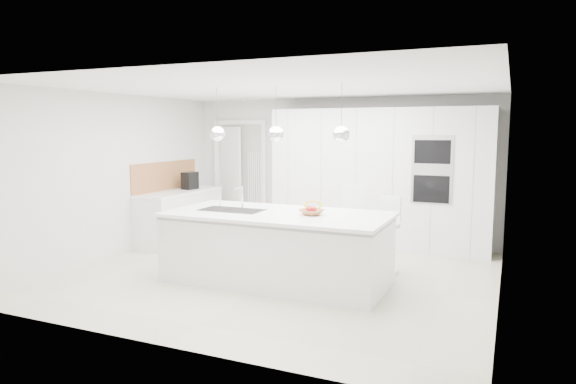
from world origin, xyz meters
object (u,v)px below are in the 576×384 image
at_px(fruit_bowl, 311,212).
at_px(bar_stool_right, 387,235).
at_px(bar_stool_left, 352,229).
at_px(espresso_machine, 190,181).
at_px(island_base, 276,249).

distance_m(fruit_bowl, bar_stool_right, 1.28).
bearing_deg(bar_stool_left, bar_stool_right, 0.63).
height_order(espresso_machine, bar_stool_right, espresso_machine).
distance_m(island_base, espresso_machine, 3.16).
xyz_separation_m(espresso_machine, bar_stool_left, (3.26, -0.87, -0.47)).
bearing_deg(fruit_bowl, bar_stool_right, 52.02).
relative_size(island_base, fruit_bowl, 9.70).
height_order(fruit_bowl, bar_stool_left, bar_stool_left).
xyz_separation_m(island_base, espresso_machine, (-2.53, 1.79, 0.62)).
bearing_deg(island_base, fruit_bowl, 7.32).
xyz_separation_m(island_base, bar_stool_left, (0.73, 0.92, 0.16)).
bearing_deg(bar_stool_right, espresso_machine, -176.48).
bearing_deg(espresso_machine, bar_stool_right, -7.35).
distance_m(fruit_bowl, espresso_machine, 3.45).
xyz_separation_m(fruit_bowl, espresso_machine, (-2.99, 1.73, 0.12)).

